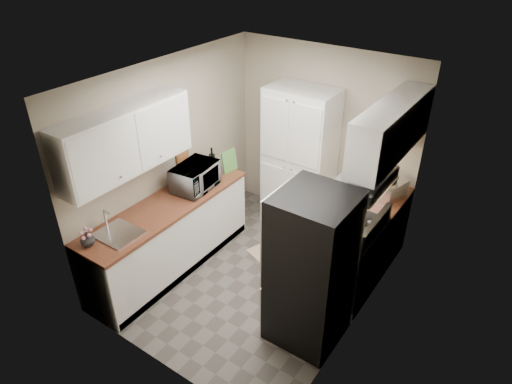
# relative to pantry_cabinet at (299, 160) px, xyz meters

# --- Properties ---
(ground) EXTENTS (3.20, 3.20, 0.00)m
(ground) POSITION_rel_pantry_cabinet_xyz_m (0.20, -1.32, -1.00)
(ground) COLOR #56514C
(ground) RESTS_ON ground
(room_shell) EXTENTS (2.64, 3.24, 2.52)m
(room_shell) POSITION_rel_pantry_cabinet_xyz_m (0.18, -1.32, 0.63)
(room_shell) COLOR #B9A995
(room_shell) RESTS_ON ground
(pantry_cabinet) EXTENTS (0.90, 0.55, 2.00)m
(pantry_cabinet) POSITION_rel_pantry_cabinet_xyz_m (0.00, 0.00, 0.00)
(pantry_cabinet) COLOR white
(pantry_cabinet) RESTS_ON ground
(base_cabinet_left) EXTENTS (0.60, 2.30, 0.88)m
(base_cabinet_left) POSITION_rel_pantry_cabinet_xyz_m (-0.79, -1.75, -0.56)
(base_cabinet_left) COLOR white
(base_cabinet_left) RESTS_ON ground
(countertop_left) EXTENTS (0.63, 2.33, 0.04)m
(countertop_left) POSITION_rel_pantry_cabinet_xyz_m (-0.79, -1.75, -0.10)
(countertop_left) COLOR brown
(countertop_left) RESTS_ON base_cabinet_left
(base_cabinet_right) EXTENTS (0.60, 0.80, 0.88)m
(base_cabinet_right) POSITION_rel_pantry_cabinet_xyz_m (1.19, -0.12, -0.56)
(base_cabinet_right) COLOR white
(base_cabinet_right) RESTS_ON ground
(countertop_right) EXTENTS (0.63, 0.83, 0.04)m
(countertop_right) POSITION_rel_pantry_cabinet_xyz_m (1.19, -0.12, -0.10)
(countertop_right) COLOR brown
(countertop_right) RESTS_ON base_cabinet_right
(electric_range) EXTENTS (0.71, 0.78, 1.13)m
(electric_range) POSITION_rel_pantry_cabinet_xyz_m (1.17, -0.93, -0.52)
(electric_range) COLOR #B7B7BC
(electric_range) RESTS_ON ground
(refrigerator) EXTENTS (0.70, 0.72, 1.70)m
(refrigerator) POSITION_rel_pantry_cabinet_xyz_m (1.14, -1.73, -0.15)
(refrigerator) COLOR #B7B7BC
(refrigerator) RESTS_ON ground
(microwave) EXTENTS (0.45, 0.62, 0.32)m
(microwave) POSITION_rel_pantry_cabinet_xyz_m (-0.75, -1.26, 0.08)
(microwave) COLOR #BABBBF
(microwave) RESTS_ON countertop_left
(wine_bottle) EXTENTS (0.08, 0.08, 0.32)m
(wine_bottle) POSITION_rel_pantry_cabinet_xyz_m (-0.84, -0.82, 0.08)
(wine_bottle) COLOR black
(wine_bottle) RESTS_ON countertop_left
(flower_vase) EXTENTS (0.19, 0.19, 0.16)m
(flower_vase) POSITION_rel_pantry_cabinet_xyz_m (-0.90, -2.77, -0.00)
(flower_vase) COLOR white
(flower_vase) RESTS_ON countertop_left
(cutting_board) EXTENTS (0.05, 0.24, 0.30)m
(cutting_board) POSITION_rel_pantry_cabinet_xyz_m (-0.68, -0.66, 0.07)
(cutting_board) COLOR #4F933F
(cutting_board) RESTS_ON countertop_left
(toaster_oven) EXTENTS (0.39, 0.45, 0.22)m
(toaster_oven) POSITION_rel_pantry_cabinet_xyz_m (1.29, -0.10, 0.03)
(toaster_oven) COLOR silver
(toaster_oven) RESTS_ON countertop_right
(fruit_basket) EXTENTS (0.23, 0.23, 0.10)m
(fruit_basket) POSITION_rel_pantry_cabinet_xyz_m (1.27, -0.12, 0.19)
(fruit_basket) COLOR #FFA01E
(fruit_basket) RESTS_ON toaster_oven
(kitchen_mat) EXTENTS (0.68, 0.85, 0.01)m
(kitchen_mat) POSITION_rel_pantry_cabinet_xyz_m (0.14, -0.71, -0.99)
(kitchen_mat) COLOR #C8AA8A
(kitchen_mat) RESTS_ON ground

